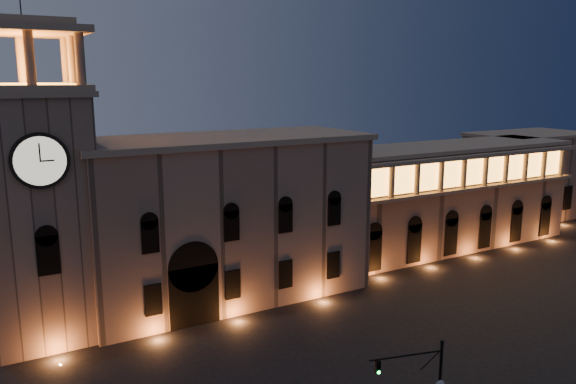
# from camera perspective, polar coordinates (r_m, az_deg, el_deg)

# --- Properties ---
(ground) EXTENTS (160.00, 160.00, 0.00)m
(ground) POSITION_cam_1_polar(r_m,az_deg,el_deg) (47.40, 7.50, -18.39)
(ground) COLOR black
(ground) RESTS_ON ground
(government_building) EXTENTS (30.80, 12.80, 17.60)m
(government_building) POSITION_cam_1_polar(r_m,az_deg,el_deg) (60.98, -6.38, -2.61)
(government_building) COLOR #836756
(government_building) RESTS_ON ground
(clock_tower) EXTENTS (9.80, 9.80, 32.40)m
(clock_tower) POSITION_cam_1_polar(r_m,az_deg,el_deg) (54.83, -24.02, -1.14)
(clock_tower) COLOR #836756
(clock_tower) RESTS_ON ground
(colonnade_wing) EXTENTS (40.60, 11.50, 14.50)m
(colonnade_wing) POSITION_cam_1_polar(r_m,az_deg,el_deg) (81.99, 15.47, -0.36)
(colonnade_wing) COLOR #7E6251
(colonnade_wing) RESTS_ON ground
(secondary_building) EXTENTS (20.00, 12.00, 14.00)m
(secondary_building) POSITION_cam_1_polar(r_m,az_deg,el_deg) (105.40, 23.18, 1.50)
(secondary_building) COLOR #7E6251
(secondary_building) RESTS_ON ground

